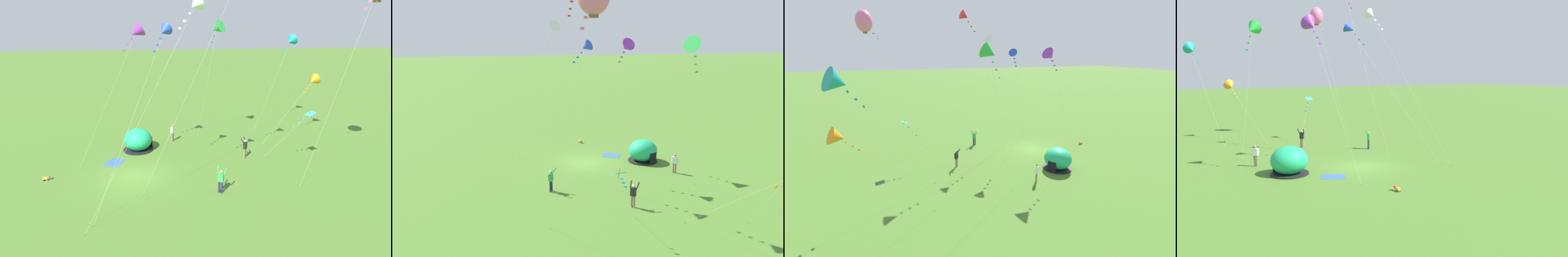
% 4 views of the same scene
% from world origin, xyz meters
% --- Properties ---
extents(ground_plane, '(300.00, 300.00, 0.00)m').
position_xyz_m(ground_plane, '(0.00, 0.00, 0.00)').
color(ground_plane, '#477028').
extents(popup_tent, '(2.81, 2.81, 2.10)m').
position_xyz_m(popup_tent, '(-5.62, 0.30, 1.00)').
color(popup_tent, '#1EAD6B').
rests_on(popup_tent, ground).
extents(picnic_blanket, '(2.09, 1.89, 0.01)m').
position_xyz_m(picnic_blanket, '(-2.98, -1.76, 0.01)').
color(picnic_blanket, '#3359A5').
rests_on(picnic_blanket, ground).
extents(toddler_crawling, '(0.31, 0.55, 0.32)m').
position_xyz_m(toddler_crawling, '(-0.58, -6.64, 0.18)').
color(toddler_crawling, gold).
rests_on(toddler_crawling, ground).
extents(person_center_field, '(0.71, 0.69, 1.89)m').
position_xyz_m(person_center_field, '(-2.00, 9.64, 1.00)').
color(person_center_field, '#8C7251').
rests_on(person_center_field, ground).
extents(person_flying_kite, '(0.66, 0.72, 1.89)m').
position_xyz_m(person_flying_kite, '(3.54, 5.99, 1.00)').
color(person_flying_kite, '#1E2347').
rests_on(person_flying_kite, ground).
extents(person_watching_sky, '(0.50, 0.41, 1.72)m').
position_xyz_m(person_watching_sky, '(-7.42, 3.76, 0.96)').
color(person_watching_sky, '#8C7251').
rests_on(person_watching_sky, ground).
extents(kite_green, '(2.51, 2.49, 11.81)m').
position_xyz_m(kite_green, '(-6.55, 7.98, 11.03)').
color(kite_green, silver).
rests_on(kite_green, ground).
extents(kite_pink, '(2.55, 5.97, 14.75)m').
position_xyz_m(kite_pink, '(2.19, 16.94, 13.76)').
color(kite_pink, silver).
rests_on(kite_pink, ground).
extents(kite_white, '(4.43, 7.65, 12.89)m').
position_xyz_m(kite_white, '(3.00, 4.27, 12.32)').
color(kite_white, silver).
rests_on(kite_white, ground).
extents(kite_orange, '(3.46, 7.30, 6.53)m').
position_xyz_m(kite_orange, '(-7.41, 18.79, 5.81)').
color(kite_orange, silver).
rests_on(kite_orange, ground).
extents(kite_teal, '(3.21, 5.55, 10.45)m').
position_xyz_m(kite_teal, '(-11.18, 17.71, 9.69)').
color(kite_teal, silver).
rests_on(kite_teal, ground).
extents(kite_cyan, '(2.38, 3.32, 4.75)m').
position_xyz_m(kite_cyan, '(0.08, 14.00, 4.18)').
color(kite_cyan, silver).
rests_on(kite_cyan, ground).
extents(kite_blue, '(6.46, 5.66, 11.42)m').
position_xyz_m(kite_blue, '(0.27, 2.60, 10.85)').
color(kite_blue, silver).
rests_on(kite_blue, ground).
extents(kite_purple, '(2.35, 6.12, 11.50)m').
position_xyz_m(kite_purple, '(-3.61, 0.72, 10.76)').
color(kite_purple, silver).
rests_on(kite_purple, ground).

